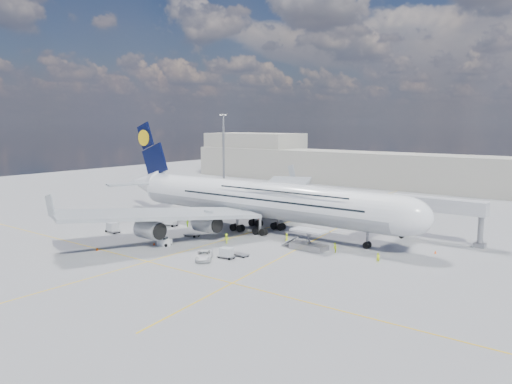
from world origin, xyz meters
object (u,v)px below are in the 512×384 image
Objects in this scene: dolly_row_b at (170,221)px; baggage_tug at (165,242)px; dolly_back at (113,227)px; cone_tail at (162,209)px; crew_tug at (226,239)px; light_mast at (224,153)px; dolly_row_c at (192,235)px; jet_bridge at (416,206)px; cone_wing_right_inner at (154,244)px; crew_van at (287,238)px; cone_wing_left_outer at (295,208)px; catering_truck_outer at (292,194)px; dolly_nose_near at (226,253)px; cone_wing_right_outer at (97,249)px; service_van at (204,255)px; crew_loader at (335,248)px; airliner at (259,199)px; cone_wing_left_inner at (259,220)px; catering_truck_inner at (253,202)px; cone_nose at (435,252)px; crew_nose at (378,258)px; dolly_nose_far at (240,254)px; cargo_loader at (308,243)px; dolly_row_a at (145,229)px.

dolly_row_b is 1.31× the size of baggage_tug.
cone_tail is (-12.52, 24.89, -0.87)m from dolly_back.
crew_tug is 3.44× the size of cone_tail.
light_mast is 59.07m from dolly_row_c.
light_mast is at bearing 115.59° from dolly_back.
jet_bridge reaches higher than cone_wing_right_inner.
crew_van is 2.64× the size of cone_wing_left_outer.
cone_wing_right_inner is at bearing -90.00° from cone_wing_left_outer.
catering_truck_outer reaches higher than baggage_tug.
baggage_tug is at bearing 173.00° from dolly_nose_near.
light_mast is 41.97× the size of cone_wing_right_outer.
crew_loader is (15.22, 17.21, 0.15)m from service_van.
baggage_tug reaches higher than cone_wing_left_outer.
airliner is 144.68× the size of cone_tail.
crew_van is (-11.34, 1.77, -0.10)m from crew_loader.
crew_tug is at bearing -60.04° from catering_truck_outer.
cone_tail is at bearing 135.80° from cone_wing_right_inner.
cone_tail is at bearing 60.75° from crew_van.
jet_bridge is 30.94× the size of cone_wing_right_outer.
cone_wing_right_inner is (-7.96, -21.93, -6.61)m from airliner.
cone_wing_left_inner is 0.98× the size of cone_wing_left_outer.
airliner reaches higher than catering_truck_inner.
airliner is 36.58m from cone_nose.
dolly_row_b is 23.35m from cone_wing_right_outer.
light_mast reaches higher than cone_wing_left_inner.
crew_nose is at bearing 49.63° from crew_loader.
cone_nose is (29.42, 27.57, -0.50)m from service_van.
jet_bridge is 35.74m from dolly_nose_far.
crew_van is (50.47, -39.59, -12.39)m from light_mast.
dolly_nose_near is (-7.88, -13.47, -0.27)m from cargo_loader.
dolly_row_a is 29.44m from dolly_nose_far.
cone_wing_right_inner is 0.98× the size of cone_tail.
cone_wing_right_outer is (-23.30, -26.14, -0.52)m from crew_van.
dolly_nose_near reaches higher than cone_wing_right_outer.
dolly_nose_near is 25.12m from crew_nose.
dolly_row_c is 29.66m from crew_loader.
dolly_back is 0.49× the size of catering_truck_outer.
cargo_loader reaches higher than dolly_back.
dolly_nose_far is 5.46× the size of cone_tail.
airliner is 46.58× the size of crew_nose.
baggage_tug is at bearing 130.55° from service_van.
jet_bridge is at bearing -20.99° from catering_truck_outer.
dolly_nose_far is 62.69m from catering_truck_outer.
airliner reaches higher than dolly_nose_far.
cone_wing_right_outer is at bearing -93.29° from dolly_row_b.
dolly_row_b is 2.20× the size of crew_nose.
crew_van is at bearing -141.24° from jet_bridge.
dolly_nose_far is 50.85m from cone_tail.
cone_wing_right_inner is at bearing 116.15° from crew_van.
dolly_nose_near is at bearing -67.13° from airliner.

